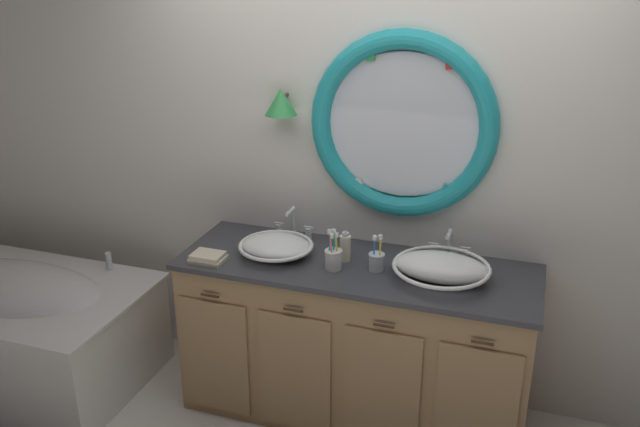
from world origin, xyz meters
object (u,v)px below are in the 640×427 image
at_px(soap_dispenser, 345,247).
at_px(toothbrush_holder_left, 333,258).
at_px(folded_hand_towel, 208,257).
at_px(sink_basin_left, 276,246).
at_px(sink_basin_right, 441,267).
at_px(toothbrush_holder_right, 377,261).
at_px(bathtub, 12,321).

bearing_deg(soap_dispenser, toothbrush_holder_left, -103.18).
bearing_deg(folded_hand_towel, toothbrush_holder_left, 10.91).
xyz_separation_m(soap_dispenser, folded_hand_towel, (-0.67, -0.24, -0.05)).
bearing_deg(sink_basin_left, sink_basin_right, 0.00).
xyz_separation_m(toothbrush_holder_right, soap_dispenser, (-0.18, 0.06, 0.02)).
bearing_deg(toothbrush_holder_left, soap_dispenser, 76.82).
bearing_deg(folded_hand_towel, soap_dispenser, 19.69).
height_order(bathtub, soap_dispenser, soap_dispenser).
relative_size(sink_basin_right, soap_dispenser, 2.88).
relative_size(sink_basin_right, folded_hand_towel, 2.73).
bearing_deg(bathtub, sink_basin_right, 6.61).
bearing_deg(soap_dispenser, sink_basin_left, -171.33).
distance_m(toothbrush_holder_left, folded_hand_towel, 0.65).
bearing_deg(sink_basin_left, bathtub, -169.83).
bearing_deg(folded_hand_towel, toothbrush_holder_right, 11.94).
height_order(soap_dispenser, folded_hand_towel, soap_dispenser).
distance_m(bathtub, soap_dispenser, 2.06).
distance_m(toothbrush_holder_right, folded_hand_towel, 0.87).
bearing_deg(folded_hand_towel, bathtub, -175.50).
distance_m(bathtub, sink_basin_left, 1.71).
relative_size(sink_basin_right, toothbrush_holder_left, 2.24).
bearing_deg(toothbrush_holder_left, toothbrush_holder_right, 15.05).
height_order(sink_basin_left, toothbrush_holder_right, toothbrush_holder_right).
bearing_deg(toothbrush_holder_right, toothbrush_holder_left, -164.95).
height_order(sink_basin_left, folded_hand_towel, sink_basin_left).
xyz_separation_m(toothbrush_holder_left, soap_dispenser, (0.03, 0.12, 0.01)).
distance_m(sink_basin_left, sink_basin_right, 0.86).
height_order(bathtub, toothbrush_holder_right, toothbrush_holder_right).
bearing_deg(bathtub, toothbrush_holder_left, 6.66).
xyz_separation_m(toothbrush_holder_right, folded_hand_towel, (-0.85, -0.18, -0.03)).
bearing_deg(sink_basin_right, soap_dispenser, 173.74).
height_order(sink_basin_left, sink_basin_right, sink_basin_right).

